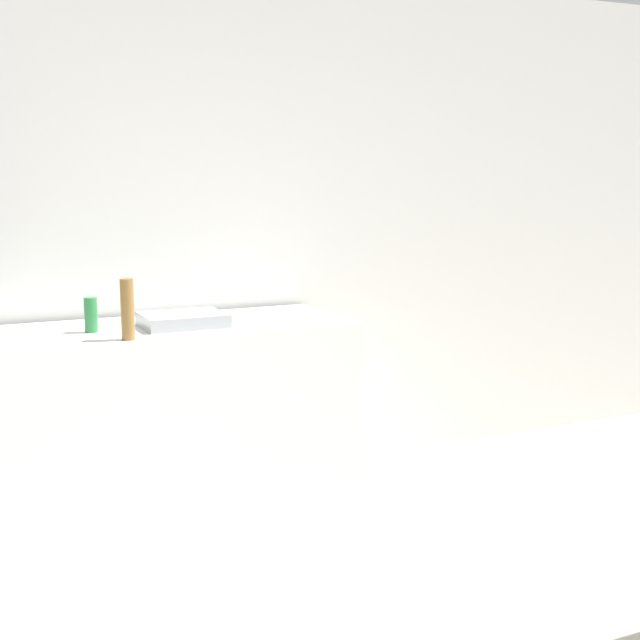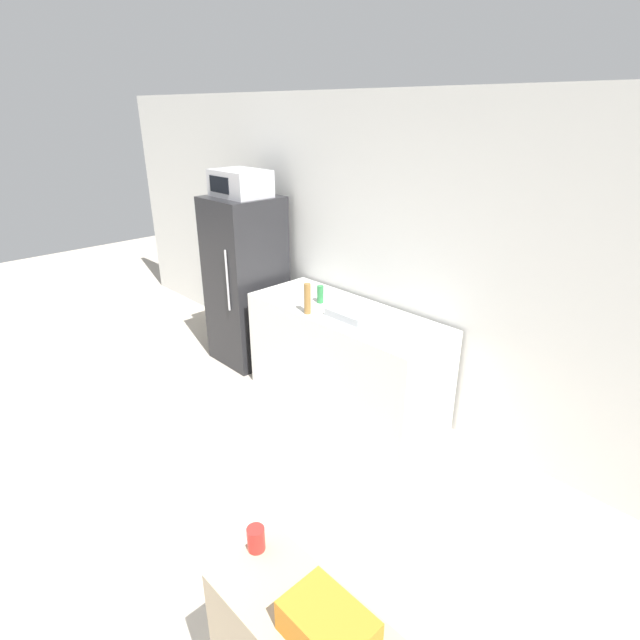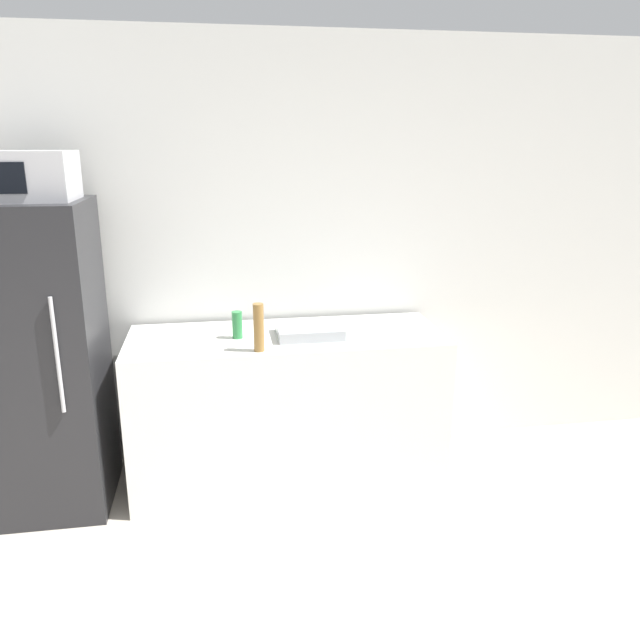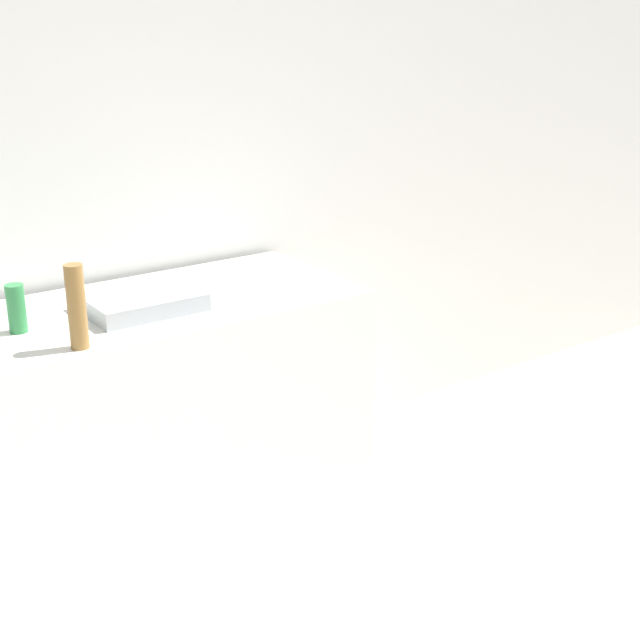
% 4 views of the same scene
% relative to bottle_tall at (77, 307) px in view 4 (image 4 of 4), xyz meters
% --- Properties ---
extents(wall_back, '(8.00, 0.06, 2.60)m').
position_rel_bottle_tall_xyz_m(wall_back, '(0.05, 0.67, 0.26)').
color(wall_back, silver).
rests_on(wall_back, ground_plane).
extents(counter, '(1.81, 0.68, 0.91)m').
position_rel_bottle_tall_xyz_m(counter, '(0.17, 0.27, -0.58)').
color(counter, silver).
rests_on(counter, ground_plane).
extents(sink_basin, '(0.37, 0.29, 0.06)m').
position_rel_bottle_tall_xyz_m(sink_basin, '(0.30, 0.22, -0.10)').
color(sink_basin, '#9EA3A8').
rests_on(sink_basin, counter).
extents(bottle_tall, '(0.06, 0.06, 0.26)m').
position_rel_bottle_tall_xyz_m(bottle_tall, '(0.00, 0.00, 0.00)').
color(bottle_tall, olive).
rests_on(bottle_tall, counter).
extents(bottle_short, '(0.06, 0.06, 0.15)m').
position_rel_bottle_tall_xyz_m(bottle_short, '(-0.10, 0.25, -0.05)').
color(bottle_short, '#2D7F42').
rests_on(bottle_short, counter).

